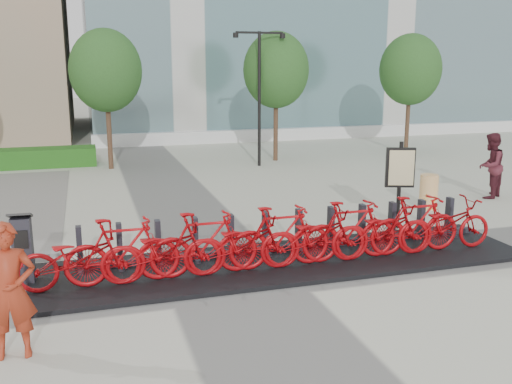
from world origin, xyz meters
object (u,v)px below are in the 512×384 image
object	(u,v)px
bike_0	(79,258)
kiosk	(23,248)
worker_red	(10,291)
map_sign	(400,171)
pedestrian	(490,166)
construction_barrel	(429,192)

from	to	relation	value
bike_0	kiosk	size ratio (longest dim) A/B	1.60
worker_red	map_sign	xyz separation A→B (m)	(8.11, 3.98, 0.45)
worker_red	map_sign	bearing A→B (deg)	26.83
worker_red	pedestrian	bearing A→B (deg)	26.66
kiosk	construction_barrel	size ratio (longest dim) A/B	1.37
pedestrian	construction_barrel	bearing A→B (deg)	-18.61
kiosk	worker_red	distance (m)	2.63
construction_barrel	map_sign	distance (m)	2.40
bike_0	worker_red	distance (m)	2.20
kiosk	map_sign	world-z (taller)	map_sign
kiosk	worker_red	xyz separation A→B (m)	(0.09, -2.62, 0.23)
bike_0	pedestrian	xyz separation A→B (m)	(11.43, 3.97, 0.33)
kiosk	worker_red	world-z (taller)	worker_red
kiosk	pedestrian	bearing A→B (deg)	18.13
kiosk	bike_0	bearing A→B (deg)	-30.12
worker_red	pedestrian	xyz separation A→B (m)	(12.28, 5.98, 0.03)
worker_red	pedestrian	distance (m)	13.66
worker_red	map_sign	world-z (taller)	map_sign
construction_barrel	map_sign	bearing A→B (deg)	-141.65
bike_0	map_sign	size ratio (longest dim) A/B	0.99
bike_0	construction_barrel	distance (m)	9.61
worker_red	pedestrian	size ratio (longest dim) A/B	0.97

